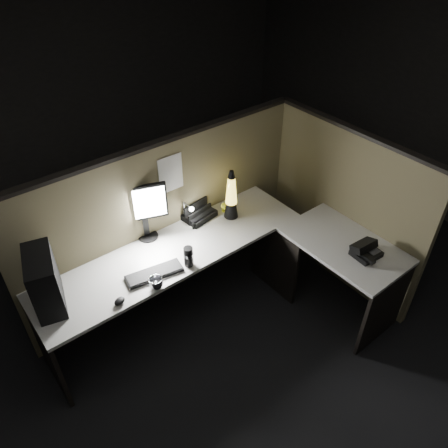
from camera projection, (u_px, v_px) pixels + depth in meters
floor at (234, 346)px, 3.66m from camera, size 6.00×6.00×0.00m
room_shell at (238, 183)px, 2.66m from camera, size 6.00×6.00×6.00m
partition_back at (167, 222)px, 3.77m from camera, size 2.66×0.06×1.50m
partition_right at (343, 210)px, 3.91m from camera, size 0.06×1.66×1.50m
desk at (232, 270)px, 3.55m from camera, size 2.60×1.60×0.73m
pc_tower at (45, 281)px, 2.95m from camera, size 0.28×0.43×0.42m
monitor at (144, 207)px, 3.47m from camera, size 0.37×0.18×0.50m
keyboard at (154, 273)px, 3.29m from camera, size 0.45×0.22×0.02m
mouse at (119, 301)px, 3.06m from camera, size 0.10×0.09×0.03m
clip_lamp at (188, 212)px, 3.71m from camera, size 0.04×0.16×0.21m
organizer at (197, 212)px, 3.84m from camera, size 0.31×0.28×0.21m
lava_lamp at (231, 198)px, 3.75m from camera, size 0.12×0.12×0.46m
travel_mug at (189, 257)px, 3.33m from camera, size 0.08×0.08×0.17m
steel_mug at (156, 283)px, 3.16m from camera, size 0.11×0.11×0.09m
figurine at (224, 206)px, 3.90m from camera, size 0.06×0.06×0.06m
pinned_paper at (171, 174)px, 3.48m from camera, size 0.22×0.00×0.31m
desk_phone at (365, 250)px, 3.44m from camera, size 0.22×0.23×0.12m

